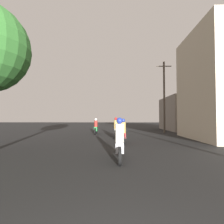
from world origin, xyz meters
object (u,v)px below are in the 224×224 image
(motorcycle_white, at_px, (116,129))
(motorcycle_green, at_px, (96,128))
(building_right_far, at_px, (189,114))
(motorcycle_silver, at_px, (120,143))
(utility_pole_far, at_px, (164,95))
(motorcycle_red, at_px, (123,133))

(motorcycle_white, height_order, motorcycle_green, motorcycle_white)
(motorcycle_white, height_order, building_right_far, building_right_far)
(motorcycle_silver, relative_size, motorcycle_white, 1.06)
(motorcycle_white, xyz_separation_m, utility_pole_far, (5.20, 3.98, 3.36))
(motorcycle_silver, relative_size, utility_pole_far, 0.27)
(motorcycle_red, distance_m, motorcycle_white, 3.76)
(motorcycle_silver, distance_m, motorcycle_red, 4.46)
(motorcycle_green, bearing_deg, motorcycle_white, -58.45)
(motorcycle_silver, distance_m, motorcycle_white, 8.18)
(motorcycle_silver, height_order, motorcycle_green, motorcycle_silver)
(motorcycle_red, bearing_deg, utility_pole_far, 63.57)
(motorcycle_red, distance_m, building_right_far, 14.85)
(motorcycle_green, height_order, building_right_far, building_right_far)
(motorcycle_white, bearing_deg, building_right_far, 48.41)
(motorcycle_silver, distance_m, motorcycle_green, 10.68)
(motorcycle_red, relative_size, utility_pole_far, 0.28)
(motorcycle_green, bearing_deg, motorcycle_red, -77.15)
(motorcycle_red, height_order, utility_pole_far, utility_pole_far)
(motorcycle_green, relative_size, utility_pole_far, 0.25)
(motorcycle_green, distance_m, utility_pole_far, 8.11)
(utility_pole_far, bearing_deg, motorcycle_green, -166.70)
(motorcycle_silver, height_order, building_right_far, building_right_far)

